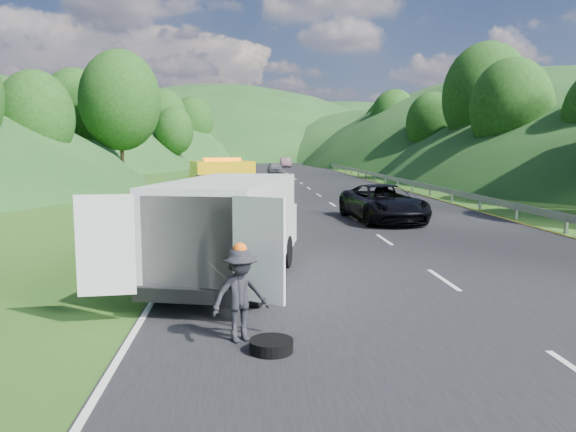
{
  "coord_description": "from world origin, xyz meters",
  "views": [
    {
      "loc": [
        -1.88,
        -15.31,
        3.34
      ],
      "look_at": [
        -0.67,
        0.82,
        1.3
      ],
      "focal_mm": 35.0,
      "sensor_mm": 36.0,
      "label": 1
    }
  ],
  "objects": [
    {
      "name": "passing_suv",
      "position": [
        4.15,
        8.92,
        0.0
      ],
      "size": [
        3.26,
        6.01,
        1.6
      ],
      "primitive_type": "imported",
      "rotation": [
        0.0,
        0.0,
        0.11
      ],
      "color": "black",
      "rests_on": "ground"
    },
    {
      "name": "child",
      "position": [
        -2.68,
        0.33,
        0.0
      ],
      "size": [
        0.61,
        0.54,
        1.06
      ],
      "primitive_type": "imported",
      "rotation": [
        0.0,
        0.0,
        -0.32
      ],
      "color": "tan",
      "rests_on": "ground"
    },
    {
      "name": "tree_line_right",
      "position": [
        23.0,
        60.0,
        0.0
      ],
      "size": [
        14.0,
        140.0,
        14.0
      ],
      "primitive_type": null,
      "color": "#275F1C",
      "rests_on": "ground"
    },
    {
      "name": "suitcase",
      "position": [
        -4.27,
        0.66,
        0.28
      ],
      "size": [
        0.38,
        0.25,
        0.57
      ],
      "primitive_type": "cube",
      "rotation": [
        0.0,
        0.0,
        0.17
      ],
      "color": "brown",
      "rests_on": "ground"
    },
    {
      "name": "tow_truck",
      "position": [
        -2.55,
        7.18,
        1.38
      ],
      "size": [
        4.05,
        6.98,
        2.83
      ],
      "rotation": [
        0.0,
        0.0,
        0.27
      ],
      "color": "black",
      "rests_on": "ground"
    },
    {
      "name": "hills_backdrop",
      "position": [
        6.5,
        134.7,
        0.0
      ],
      "size": [
        201.0,
        288.6,
        44.0
      ],
      "primitive_type": null,
      "color": "#2D5B23",
      "rests_on": "ground"
    },
    {
      "name": "dist_car_c",
      "position": [
        2.5,
        96.96,
        0.0
      ],
      "size": [
        2.09,
        5.14,
        1.49
      ],
      "primitive_type": "imported",
      "color": "#904863",
      "rests_on": "ground"
    },
    {
      "name": "dist_car_a",
      "position": [
        1.49,
        49.26,
        0.0
      ],
      "size": [
        1.67,
        4.15,
        1.41
      ],
      "primitive_type": "imported",
      "color": "#57575D",
      "rests_on": "ground"
    },
    {
      "name": "spare_tire",
      "position": [
        -1.49,
        -6.57,
        0.0
      ],
      "size": [
        0.72,
        0.72,
        0.2
      ],
      "primitive_type": "cylinder",
      "color": "black",
      "rests_on": "ground"
    },
    {
      "name": "road_surface",
      "position": [
        3.0,
        40.0,
        0.01
      ],
      "size": [
        14.0,
        200.0,
        0.02
      ],
      "primitive_type": "cube",
      "color": "black",
      "rests_on": "ground"
    },
    {
      "name": "woman",
      "position": [
        -2.67,
        0.19,
        0.0
      ],
      "size": [
        0.48,
        0.66,
        1.79
      ],
      "primitive_type": "imported",
      "rotation": [
        0.0,
        0.0,
        1.56
      ],
      "color": "silver",
      "rests_on": "ground"
    },
    {
      "name": "ground",
      "position": [
        0.0,
        0.0,
        0.0
      ],
      "size": [
        320.0,
        320.0,
        0.0
      ],
      "primitive_type": "plane",
      "color": "#38661E",
      "rests_on": "ground"
    },
    {
      "name": "white_van",
      "position": [
        -2.25,
        -1.76,
        1.43
      ],
      "size": [
        4.63,
        7.64,
        2.53
      ],
      "rotation": [
        0.0,
        0.0,
        -0.24
      ],
      "color": "black",
      "rests_on": "ground"
    },
    {
      "name": "dist_car_b",
      "position": [
        4.2,
        70.67,
        0.0
      ],
      "size": [
        1.52,
        4.35,
        1.43
      ],
      "primitive_type": "imported",
      "color": "#684553",
      "rests_on": "ground"
    },
    {
      "name": "guardrail",
      "position": [
        10.3,
        52.5,
        0.0
      ],
      "size": [
        0.06,
        140.0,
        1.52
      ],
      "primitive_type": "cube",
      "color": "gray",
      "rests_on": "ground"
    },
    {
      "name": "worker",
      "position": [
        -1.99,
        -6.02,
        0.0
      ],
      "size": [
        1.2,
        1.0,
        1.62
      ],
      "primitive_type": "imported",
      "rotation": [
        0.0,
        0.0,
        0.45
      ],
      "color": "black",
      "rests_on": "ground"
    },
    {
      "name": "tree_line_left",
      "position": [
        -19.0,
        60.0,
        0.0
      ],
      "size": [
        14.0,
        140.0,
        14.0
      ],
      "primitive_type": null,
      "color": "#275F1C",
      "rests_on": "ground"
    }
  ]
}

